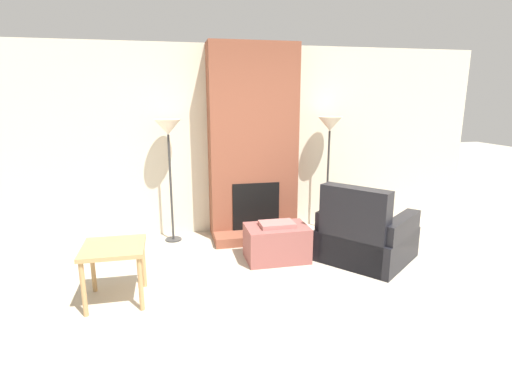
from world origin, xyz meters
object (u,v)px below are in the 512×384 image
object	(u,v)px
armchair	(364,238)
floor_lamp_right	(330,131)
side_table	(114,254)
ottoman	(277,242)
floor_lamp_left	(168,134)

from	to	relation	value
armchair	floor_lamp_right	distance (m)	1.67
floor_lamp_right	side_table	bearing A→B (deg)	-150.45
floor_lamp_right	ottoman	bearing A→B (deg)	-136.93
side_table	floor_lamp_left	distance (m)	1.93
ottoman	floor_lamp_left	world-z (taller)	floor_lamp_left
armchair	floor_lamp_left	size ratio (longest dim) A/B	0.82
ottoman	armchair	xyz separation A→B (m)	(1.00, -0.25, 0.06)
floor_lamp_left	floor_lamp_right	xyz separation A→B (m)	(2.22, -0.00, 0.01)
armchair	floor_lamp_right	bearing A→B (deg)	-39.29
floor_lamp_left	floor_lamp_right	world-z (taller)	floor_lamp_right
armchair	floor_lamp_right	world-z (taller)	floor_lamp_right
ottoman	armchair	world-z (taller)	armchair
side_table	floor_lamp_right	size ratio (longest dim) A/B	0.35
ottoman	side_table	size ratio (longest dim) A/B	1.29
armchair	side_table	size ratio (longest dim) A/B	2.36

